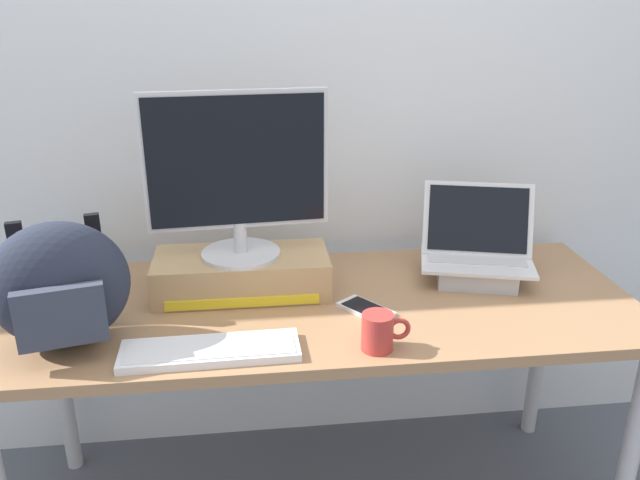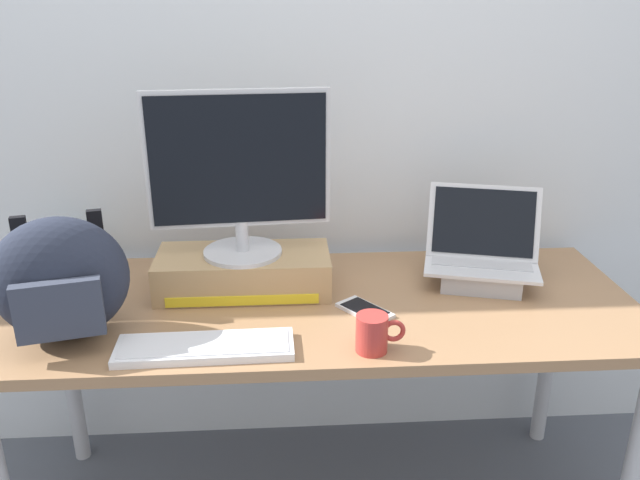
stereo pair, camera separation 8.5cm
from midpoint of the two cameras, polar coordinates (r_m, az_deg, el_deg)
name	(u,v)px [view 2 (the right image)]	position (r m, az deg, el deg)	size (l,w,h in m)	color
back_wall	(311,64)	(2.02, 0.42, 15.40)	(7.00, 0.10, 2.60)	silver
desk	(320,324)	(1.79, 1.37, -7.56)	(1.74, 0.68, 0.71)	#99704C
toner_box_yellow	(244,272)	(1.81, -5.48, -2.86)	(0.48, 0.22, 0.11)	tan
desktop_monitor	(239,174)	(1.71, -5.81, 5.88)	(0.49, 0.22, 0.45)	silver
open_laptop	(481,264)	(1.92, 15.39, -2.07)	(0.37, 0.30, 0.27)	#ADADB2
external_keyboard	(205,347)	(1.54, -8.65, -9.46)	(0.42, 0.14, 0.02)	white
messenger_backpack	(60,280)	(1.62, -20.78, -3.35)	(0.35, 0.27, 0.31)	#232838
coffee_mug	(373,333)	(1.52, 6.39, -8.28)	(0.12, 0.08, 0.09)	#B2332D
cell_phone	(365,310)	(1.71, 5.45, -6.27)	(0.15, 0.17, 0.01)	silver
plush_toy	(64,254)	(2.07, -20.76, -1.16)	(0.11, 0.11, 0.11)	#2393CC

